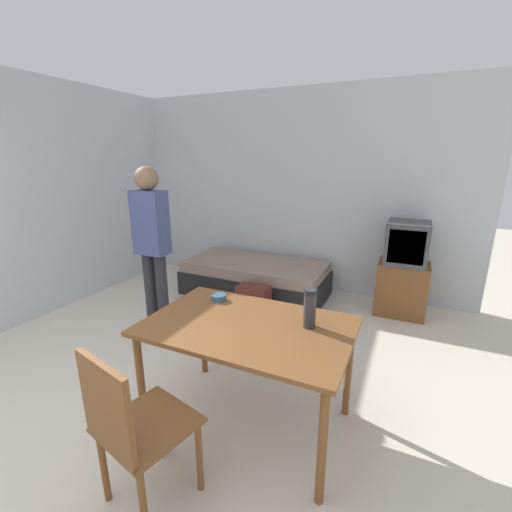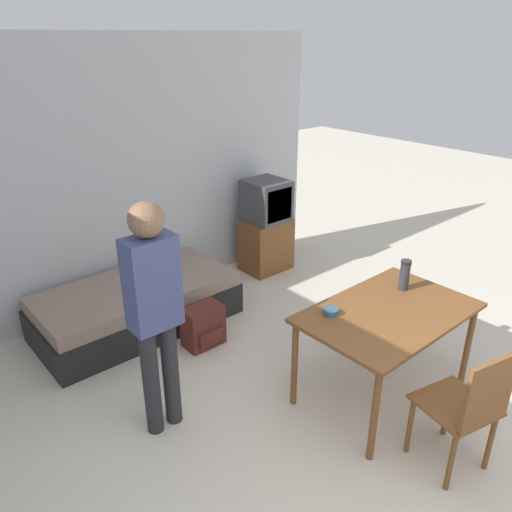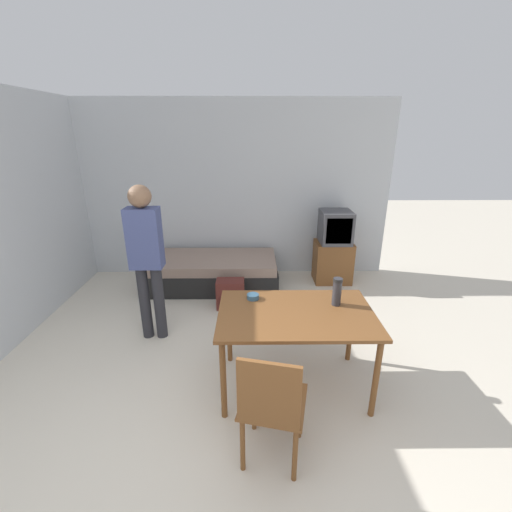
% 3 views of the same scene
% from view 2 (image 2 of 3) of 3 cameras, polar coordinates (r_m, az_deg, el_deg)
% --- Properties ---
extents(wall_back, '(5.26, 0.06, 2.70)m').
position_cam_2_polar(wall_back, '(5.18, -16.61, 8.30)').
color(wall_back, silver).
rests_on(wall_back, ground_plane).
extents(daybed, '(1.92, 0.94, 0.46)m').
position_cam_2_polar(daybed, '(5.06, -13.42, -5.52)').
color(daybed, black).
rests_on(daybed, ground_plane).
extents(tv, '(0.56, 0.47, 1.12)m').
position_cam_2_polar(tv, '(5.99, 1.14, 3.32)').
color(tv, brown).
rests_on(tv, ground_plane).
extents(dining_table, '(1.34, 0.86, 0.77)m').
position_cam_2_polar(dining_table, '(3.94, 14.84, -7.09)').
color(dining_table, brown).
rests_on(dining_table, ground_plane).
extents(wooden_chair, '(0.53, 0.53, 0.95)m').
position_cam_2_polar(wooden_chair, '(3.53, 23.18, -15.45)').
color(wooden_chair, brown).
rests_on(wooden_chair, ground_plane).
extents(person_standing, '(0.34, 0.23, 1.74)m').
position_cam_2_polar(person_standing, '(3.40, -11.56, -5.48)').
color(person_standing, '#28282D').
rests_on(person_standing, ground_plane).
extents(thermos_flask, '(0.08, 0.08, 0.26)m').
position_cam_2_polar(thermos_flask, '(4.18, 16.65, -1.93)').
color(thermos_flask, '#2D2D33').
rests_on(thermos_flask, dining_table).
extents(mate_bowl, '(0.11, 0.11, 0.05)m').
position_cam_2_polar(mate_bowl, '(3.75, 8.54, -6.29)').
color(mate_bowl, '#335670').
rests_on(mate_bowl, dining_table).
extents(backpack, '(0.37, 0.26, 0.39)m').
position_cam_2_polar(backpack, '(4.68, -6.03, -7.99)').
color(backpack, '#56231E').
rests_on(backpack, ground_plane).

